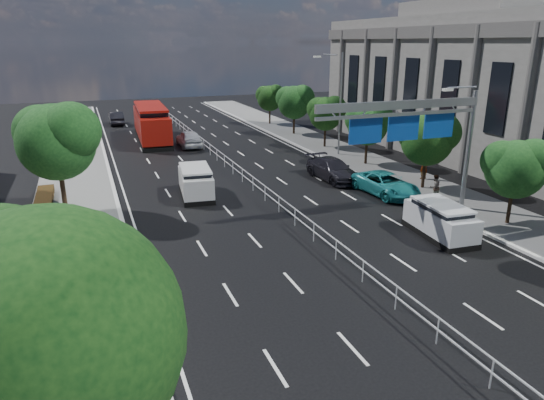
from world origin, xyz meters
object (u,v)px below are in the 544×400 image
white_minivan (196,182)px  near_car_dark (116,118)px  toilet_sign (84,320)px  parked_car_dark (333,169)px  overhead_gantry (416,122)px  near_car_silver (189,138)px  red_bus (151,122)px  silver_minivan (440,220)px  pedestrian_a (424,167)px  parked_car_teal (386,184)px  pedestrian_b (435,187)px

white_minivan → near_car_dark: size_ratio=1.01×
toilet_sign → parked_car_dark: toilet_sign is taller
overhead_gantry → near_car_silver: (-7.74, 24.69, -4.78)m
red_bus → silver_minivan: 34.00m
parked_car_dark → pedestrian_a: pedestrian_a is taller
parked_car_teal → parked_car_dark: 4.89m
white_minivan → parked_car_dark: 10.44m
parked_car_teal → pedestrian_a: (4.60, 1.97, 0.32)m
parked_car_teal → red_bus: bearing=111.3°
near_car_dark → silver_minivan: silver_minivan is taller
pedestrian_a → overhead_gantry: bearing=45.3°
parked_car_teal → parked_car_dark: parked_car_dark is taller
overhead_gantry → near_car_silver: 26.32m
white_minivan → near_car_silver: size_ratio=0.98×
near_car_dark → red_bus: bearing=102.5°
toilet_sign → pedestrian_a: 28.77m
toilet_sign → silver_minivan: 18.92m
pedestrian_a → toilet_sign: bearing=33.2°
toilet_sign → parked_car_teal: 23.92m
silver_minivan → toilet_sign: bearing=-153.4°
silver_minivan → pedestrian_b: 6.16m
toilet_sign → overhead_gantry: (17.69, 10.05, 2.66)m
white_minivan → near_car_dark: 32.95m
silver_minivan → pedestrian_a: size_ratio=2.47×
toilet_sign → silver_minivan: (17.45, 7.02, -2.05)m
toilet_sign → parked_car_teal: bearing=37.1°
toilet_sign → overhead_gantry: overhead_gantry is taller
red_bus → parked_car_dark: red_bus is taller
white_minivan → red_bus: 20.74m
toilet_sign → near_car_dark: toilet_sign is taller
parked_car_teal → pedestrian_a: bearing=18.9°
toilet_sign → near_car_silver: 36.21m
overhead_gantry → pedestrian_a: 9.75m
red_bus → near_car_dark: red_bus is taller
near_car_dark → overhead_gantry: bearing=107.7°
overhead_gantry → parked_car_dark: size_ratio=1.91×
toilet_sign → parked_car_dark: (17.45, 19.00, -2.16)m
overhead_gantry → parked_car_dark: 10.17m
silver_minivan → parked_car_teal: size_ratio=0.86×
overhead_gantry → silver_minivan: size_ratio=2.26×
toilet_sign → near_car_silver: (9.95, 34.75, -2.12)m
overhead_gantry → white_minivan: (-10.67, 8.59, -4.63)m
parked_car_teal → parked_car_dark: bearing=104.1°
red_bus → parked_car_dark: bearing=-60.2°
red_bus → pedestrian_b: size_ratio=7.55×
silver_minivan → pedestrian_b: silver_minivan is taller
near_car_dark → parked_car_teal: near_car_dark is taller
near_car_silver → parked_car_dark: near_car_silver is taller
near_car_silver → pedestrian_a: size_ratio=2.65×
white_minivan → silver_minivan: size_ratio=1.05×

